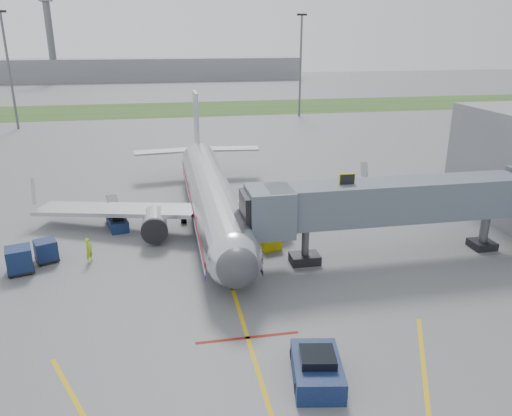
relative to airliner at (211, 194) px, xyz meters
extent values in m
plane|color=#565659|center=(0.00, -15.25, -2.65)|extent=(400.00, 400.00, 0.00)
cube|color=#2D4C1E|center=(0.00, 74.75, -2.64)|extent=(300.00, 25.00, 0.01)
cube|color=gold|center=(0.00, -17.25, -2.64)|extent=(0.25, 50.00, 0.01)
cube|color=maroon|center=(0.00, -19.25, -2.64)|extent=(6.00, 0.25, 0.01)
cylinder|color=silver|center=(0.00, -0.25, 0.05)|extent=(3.80, 28.00, 3.80)
sphere|color=silver|center=(0.00, -14.25, 0.05)|extent=(3.80, 3.80, 3.80)
sphere|color=#38383D|center=(0.00, -15.55, 0.05)|extent=(2.74, 2.74, 2.74)
cube|color=black|center=(0.00, -14.65, 0.60)|extent=(2.20, 1.20, 0.55)
cone|color=silver|center=(0.00, 16.25, 0.05)|extent=(3.80, 5.00, 3.80)
cube|color=#B7BAC1|center=(0.00, 15.75, 4.05)|extent=(0.35, 4.20, 7.00)
cube|color=#B7BAC1|center=(-8.50, -0.25, -0.85)|extent=(15.10, 8.59, 1.13)
cube|color=#B7BAC1|center=(8.50, -0.25, -0.85)|extent=(15.10, 8.59, 1.13)
cylinder|color=silver|center=(-5.20, -3.25, -1.30)|extent=(2.10, 3.60, 2.10)
cylinder|color=silver|center=(5.20, -3.25, -1.30)|extent=(2.10, 3.60, 2.10)
cube|color=maroon|center=(1.92, -0.25, -0.30)|extent=(0.05, 28.00, 0.45)
cube|color=navy|center=(1.92, -0.25, -1.20)|extent=(0.05, 28.00, 0.35)
cylinder|color=black|center=(0.00, -13.25, -2.35)|extent=(0.28, 0.70, 0.70)
cylinder|color=black|center=(-2.60, 0.25, -2.20)|extent=(0.50, 1.00, 1.00)
cylinder|color=black|center=(2.60, 0.25, -2.20)|extent=(0.50, 1.00, 1.00)
cube|color=slate|center=(13.00, -10.25, 1.95)|extent=(20.00, 3.00, 3.00)
cube|color=slate|center=(3.20, -10.25, 1.75)|extent=(3.20, 3.60, 3.40)
cube|color=black|center=(2.00, -10.25, 1.75)|extent=(1.60, 3.00, 2.80)
cube|color=gold|center=(9.00, -10.25, 3.75)|extent=(1.20, 0.15, 1.00)
cylinder|color=#595B60|center=(6.00, -10.25, -1.10)|extent=(0.56, 0.56, 3.10)
cube|color=black|center=(6.00, -10.25, -2.30)|extent=(2.20, 1.60, 0.70)
cylinder|color=#595B60|center=(21.00, -10.25, -1.10)|extent=(0.70, 0.70, 3.10)
cube|color=black|center=(21.00, -10.25, -2.35)|extent=(1.80, 1.80, 0.60)
cylinder|color=#595B60|center=(-30.00, 54.75, 7.35)|extent=(0.44, 0.44, 20.00)
cube|color=black|center=(-30.00, 54.75, 17.55)|extent=(2.00, 0.40, 0.40)
cylinder|color=#595B60|center=(25.00, 59.75, 7.35)|extent=(0.44, 0.44, 20.00)
cube|color=black|center=(25.00, 59.75, 17.55)|extent=(2.00, 0.40, 0.40)
cube|color=slate|center=(-10.00, 154.75, 1.35)|extent=(120.00, 14.00, 8.00)
cylinder|color=#595B60|center=(-40.00, 149.75, 11.35)|extent=(2.40, 2.40, 28.00)
cube|color=#0C1937|center=(2.76, -23.59, -2.05)|extent=(3.01, 4.23, 1.18)
cube|color=black|center=(2.76, -23.59, -1.30)|extent=(2.00, 2.00, 0.54)
cylinder|color=black|center=(1.56, -24.80, -2.21)|extent=(0.38, 0.89, 0.86)
cylinder|color=black|center=(3.47, -25.14, -2.21)|extent=(0.38, 0.89, 0.86)
cylinder|color=black|center=(2.06, -22.04, -2.21)|extent=(0.38, 0.89, 0.86)
cylinder|color=black|center=(3.96, -22.38, -2.21)|extent=(0.38, 0.89, 0.86)
cube|color=#0C1937|center=(-14.87, -7.89, -1.58)|extent=(2.14, 2.14, 1.74)
cube|color=black|center=(-14.87, -7.89, -2.44)|extent=(2.20, 2.20, 0.13)
cylinder|color=black|center=(-15.35, -8.72, -2.49)|extent=(0.32, 0.37, 0.31)
cylinder|color=black|center=(-14.05, -8.36, -2.49)|extent=(0.32, 0.37, 0.31)
cylinder|color=black|center=(-15.70, -7.42, -2.49)|extent=(0.32, 0.37, 0.31)
cylinder|color=black|center=(-14.40, -7.06, -2.49)|extent=(0.32, 0.37, 0.31)
cube|color=#0C1937|center=(-13.37, -6.25, -1.71)|extent=(1.99, 1.99, 1.52)
cube|color=black|center=(-13.37, -6.25, -2.47)|extent=(2.06, 2.06, 0.12)
cylinder|color=black|center=(-13.69, -7.02, -2.51)|extent=(0.31, 0.34, 0.28)
cylinder|color=black|center=(-12.60, -6.57, -2.51)|extent=(0.31, 0.34, 0.28)
cylinder|color=black|center=(-14.14, -5.93, -2.51)|extent=(0.31, 0.34, 0.28)
cylinder|color=black|center=(-13.05, -5.48, -2.51)|extent=(0.31, 0.34, 0.28)
cube|color=#0C1937|center=(-8.57, 0.19, -2.16)|extent=(2.32, 4.13, 0.97)
cube|color=black|center=(-8.68, 0.72, -1.13)|extent=(1.89, 4.47, 1.53)
cylinder|color=black|center=(-8.79, -1.30, -2.34)|extent=(0.36, 0.64, 0.61)
cylinder|color=black|center=(-7.74, -1.06, -2.34)|extent=(0.36, 0.64, 0.61)
cylinder|color=black|center=(-9.40, 1.45, -2.34)|extent=(0.36, 0.64, 0.61)
cylinder|color=black|center=(-8.34, 1.68, -2.34)|extent=(0.36, 0.64, 0.61)
cube|color=gold|center=(4.00, -7.25, -2.01)|extent=(1.77, 1.38, 1.26)
cylinder|color=black|center=(3.48, -7.37, -2.49)|extent=(0.28, 0.35, 0.32)
cylinder|color=black|center=(4.51, -7.13, -2.49)|extent=(0.28, 0.35, 0.32)
imported|color=#A3CC18|center=(-10.11, -7.00, -1.67)|extent=(0.75, 0.84, 1.94)
camera|label=1|loc=(-4.16, -43.51, 13.87)|focal=35.00mm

